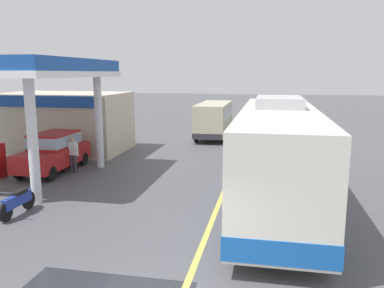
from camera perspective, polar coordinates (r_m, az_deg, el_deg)
The scene contains 9 objects.
ground at distance 26.28m, azimuth 7.46°, elevation 0.28°, with size 120.00×120.00×0.00m, color #4C4C51.
lane_divider_stripe at distance 21.39m, azimuth 6.56°, elevation -2.00°, with size 0.16×50.00×0.01m, color #D8CC4C.
coach_bus_main at distance 13.73m, azimuth 12.34°, elevation -1.77°, with size 2.60×11.04×3.69m.
gas_station_roadside at distance 22.34m, azimuth -20.53°, elevation 4.75°, with size 9.10×11.95×5.10m.
car_at_pump at distance 19.28m, azimuth -19.44°, elevation -0.82°, with size 1.70×4.20×1.82m.
minibus_opposing_lane at distance 27.74m, azimuth 3.18°, elevation 3.94°, with size 2.04×6.13×2.44m.
motorcycle_parked_forecourt at distance 13.98m, azimuth -24.01°, elevation -7.63°, with size 0.55×1.80×0.92m.
pedestrian_near_pump at distance 18.80m, azimuth -16.92°, elevation -1.20°, with size 0.55×0.22×1.66m.
car_trailing_behind_bus at distance 31.21m, azimuth 11.89°, elevation 3.60°, with size 1.70×4.20×1.82m.
Camera 1 is at (1.63, -5.84, 4.53)m, focal length 36.73 mm.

